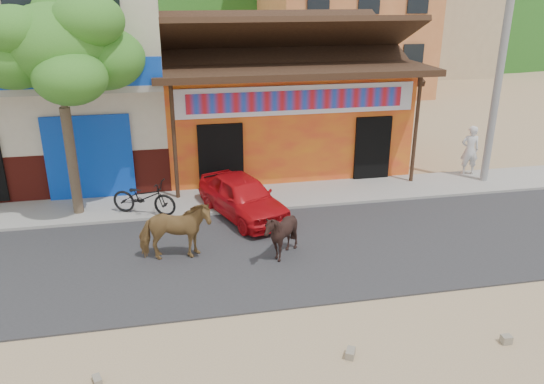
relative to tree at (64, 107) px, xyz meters
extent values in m
plane|color=#9E825B|center=(4.60, -5.80, -3.12)|extent=(120.00, 120.00, 0.00)
cube|color=#28282B|center=(4.60, -3.30, -3.10)|extent=(60.00, 5.00, 0.04)
cube|color=gray|center=(4.60, 0.20, -3.06)|extent=(60.00, 2.00, 0.12)
cube|color=orange|center=(6.60, 4.20, -1.32)|extent=(8.00, 6.00, 3.60)
cube|color=beige|center=(-0.90, 4.20, 0.38)|extent=(7.00, 6.00, 7.00)
cube|color=tan|center=(22.60, 24.20, 1.88)|extent=(8.00, 8.00, 10.00)
cylinder|color=gray|center=(12.80, 0.20, 1.00)|extent=(0.24, 0.24, 8.00)
imported|color=olive|center=(2.64, -3.23, -2.37)|extent=(1.70, 0.80, 1.42)
imported|color=black|center=(5.09, -3.66, -2.47)|extent=(1.21, 1.10, 1.22)
imported|color=red|center=(4.56, -1.00, -2.49)|extent=(2.53, 3.73, 1.18)
imported|color=black|center=(1.85, -0.49, -2.51)|extent=(1.99, 1.37, 0.99)
imported|color=silver|center=(12.60, 0.90, -2.16)|extent=(0.68, 0.51, 1.68)
camera|label=1|loc=(2.67, -14.67, 2.91)|focal=35.00mm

